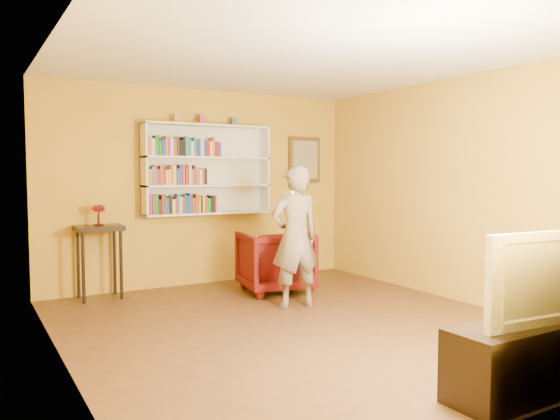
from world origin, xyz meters
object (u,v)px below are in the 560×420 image
Objects in this scene: armchair at (275,261)px; tv_cabinet at (532,356)px; bookshelf at (206,170)px; person at (295,237)px; ruby_lustre at (98,210)px; television at (535,276)px; console_table at (99,238)px.

armchair reaches higher than tv_cabinet.
person is at bearing -77.90° from bookshelf.
bookshelf is 6.95× the size of ruby_lustre.
television is (-0.04, -3.75, 0.44)m from armchair.
bookshelf is at bearing -48.00° from armchair.
armchair is at bearing -98.21° from person.
console_table is 0.56× the size of person.
console_table is 0.64× the size of tv_cabinet.
ruby_lustre reaches higher than armchair.
bookshelf is 1.10× the size of person.
bookshelf is at bearing 101.84° from television.
ruby_lustre is at bearing -34.42° from person.
bookshelf is 1.58m from ruby_lustre.
person is at bearing 93.19° from tv_cabinet.
tv_cabinet is (2.02, -4.50, -0.84)m from ruby_lustre.
armchair is 0.77× the size of television.
bookshelf reaches higher than ruby_lustre.
console_table is 4.96m from tv_cabinet.
ruby_lustre is 0.18× the size of tv_cabinet.
person is at bearing -40.17° from console_table.
bookshelf is at bearing -72.15° from person.
person is (1.86, -1.57, -0.28)m from ruby_lustre.
television is (2.02, -4.50, 0.08)m from console_table.
bookshelf reaches higher than console_table.
console_table is 1.04× the size of armchair.
person is (0.37, -1.73, -0.78)m from bookshelf.
tv_cabinet is at bearing -65.78° from console_table.
ruby_lustre is at bearing -38.66° from console_table.
television is at bearing -83.46° from bookshelf.
bookshelf is 1.93m from person.
person is 2.99m from tv_cabinet.
television reaches higher than armchair.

